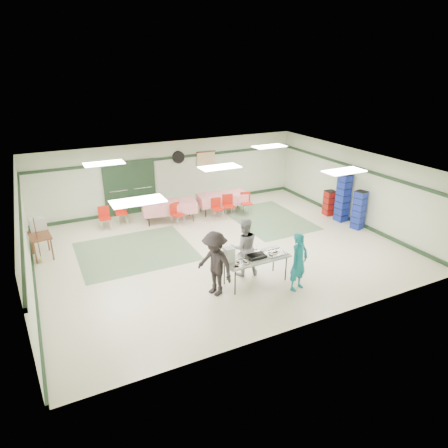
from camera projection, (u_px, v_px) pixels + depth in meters
name	position (u px, v px, depth m)	size (l,w,h in m)	color
floor	(220.00, 248.00, 12.87)	(11.00, 11.00, 0.00)	beige
ceiling	(220.00, 166.00, 11.85)	(11.00, 11.00, 0.00)	silver
wall_back	(172.00, 175.00, 16.10)	(11.00, 11.00, 0.00)	#B8C3A6
wall_front	(310.00, 273.00, 8.62)	(11.00, 11.00, 0.00)	#B8C3A6
wall_left	(25.00, 242.00, 10.11)	(9.00, 9.00, 0.00)	#B8C3A6
wall_right	(355.00, 186.00, 14.61)	(9.00, 9.00, 0.00)	#B8C3A6
trim_back	(171.00, 158.00, 15.81)	(11.00, 0.06, 0.10)	#1B321D
baseboard_back	(173.00, 205.00, 16.56)	(11.00, 0.06, 0.12)	#1B321D
trim_left	(21.00, 216.00, 9.86)	(9.00, 0.06, 0.10)	#1B321D
baseboard_left	(35.00, 286.00, 10.61)	(9.00, 0.06, 0.12)	#1B321D
trim_right	(357.00, 168.00, 14.33)	(9.00, 0.06, 0.10)	#1B321D
baseboard_right	(350.00, 219.00, 15.08)	(9.00, 0.06, 0.12)	#1B321D
green_patch_a	(136.00, 251.00, 12.68)	(3.50, 3.00, 0.01)	#5A7958
green_patch_b	(269.00, 219.00, 15.26)	(2.50, 3.50, 0.01)	#5A7958
double_door_left	(118.00, 189.00, 15.26)	(0.90, 0.06, 2.10)	#979A97
double_door_right	(142.00, 186.00, 15.65)	(0.90, 0.06, 2.10)	#979A97
door_frame	(130.00, 188.00, 15.44)	(2.00, 0.03, 2.15)	#1B321D
wall_fan	(178.00, 157.00, 15.90)	(0.50, 0.50, 0.10)	black
scroll_banner	(206.00, 159.00, 16.47)	(0.80, 0.02, 0.60)	beige
serving_table	(256.00, 259.00, 10.64)	(1.85, 0.79, 0.76)	#A8A8A3
sheet_tray_right	(275.00, 253.00, 10.82)	(0.60, 0.46, 0.02)	silver
sheet_tray_mid	(252.00, 255.00, 10.72)	(0.63, 0.48, 0.02)	silver
sheet_tray_left	(239.00, 264.00, 10.23)	(0.58, 0.44, 0.02)	silver
baking_pan	(256.00, 256.00, 10.59)	(0.50, 0.32, 0.08)	black
foam_box_stack	(229.00, 255.00, 10.28)	(0.26, 0.24, 0.41)	white
volunteer_teal	(299.00, 262.00, 10.31)	(0.58, 0.38, 1.58)	teal
volunteer_grey	(244.00, 247.00, 11.02)	(0.81, 0.63, 1.68)	#949399
volunteer_dark	(215.00, 264.00, 10.05)	(1.12, 0.64, 1.73)	black
dining_table_a	(222.00, 198.00, 15.78)	(2.00, 1.05, 0.77)	red
dining_table_b	(169.00, 207.00, 14.88)	(2.09, 1.19, 0.77)	red
chair_a	(228.00, 203.00, 15.31)	(0.48, 0.48, 0.88)	red
chair_b	(217.00, 206.00, 15.12)	(0.42, 0.42, 0.82)	red
chair_c	(246.00, 201.00, 15.63)	(0.47, 0.47, 0.86)	red
chair_d	(176.00, 212.00, 14.45)	(0.52, 0.52, 0.87)	red
chair_loose_a	(121.00, 210.00, 14.60)	(0.43, 0.43, 0.88)	red
chair_loose_b	(104.00, 216.00, 14.18)	(0.41, 0.41, 0.84)	red
crate_stack_blue_a	(343.00, 198.00, 14.78)	(0.40, 0.40, 1.81)	navy
crate_stack_red	(329.00, 203.00, 15.51)	(0.38, 0.38, 0.98)	maroon
crate_stack_blue_b	(359.00, 210.00, 14.14)	(0.36, 0.36, 1.41)	navy
printer_table	(40.00, 238.00, 12.08)	(0.67, 0.96, 0.74)	brown
office_printer	(38.00, 223.00, 12.37)	(0.47, 0.41, 0.38)	#B6B5B1
broom	(37.00, 239.00, 11.82)	(0.03, 0.03, 1.39)	brown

